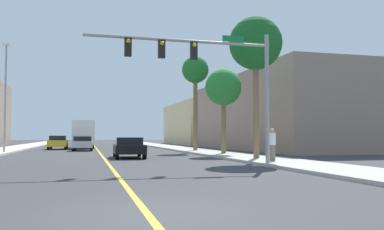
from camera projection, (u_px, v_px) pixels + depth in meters
The scene contains 17 objects.
ground at pixel (96, 148), 47.98m from camera, with size 192.00×192.00×0.00m, color #38383A.
sidewalk_left at pixel (16, 148), 45.72m from camera, with size 3.57×168.00×0.15m, color beige.
sidewalk_right at pixel (169, 147), 50.24m from camera, with size 3.57×168.00×0.15m, color #B2ADA3.
lane_marking_center at pixel (96, 148), 47.98m from camera, with size 0.16×144.00×0.01m, color yellow.
building_right_near at pixel (290, 114), 44.16m from camera, with size 14.07×27.03×7.69m, color gray.
building_right_far at pixel (212, 124), 70.19m from camera, with size 13.20×21.22×6.97m, color beige.
traffic_signal_mast at pixel (210, 66), 19.22m from camera, with size 8.95×0.36×6.35m.
street_lamp at pixel (5, 92), 32.93m from camera, with size 0.56×0.28×8.94m.
palm_near at pixel (255, 45), 24.16m from camera, with size 3.20×3.20×8.48m.
palm_mid at pixel (223, 88), 30.60m from camera, with size 2.78×2.78×6.40m.
palm_far at pixel (195, 72), 37.08m from camera, with size 2.47×2.47×8.64m.
car_gray at pixel (85, 141), 54.61m from camera, with size 1.91×4.38×1.41m.
car_yellow at pixel (58, 142), 43.42m from camera, with size 1.92×4.48×1.48m.
car_silver at pixel (83, 143), 39.30m from camera, with size 1.98×3.94×1.41m.
car_black at pixel (129, 147), 26.77m from camera, with size 2.04×4.56×1.36m.
delivery_truck at pixel (83, 134), 47.08m from camera, with size 2.42×7.86×3.16m.
pedestrian at pixel (272, 144), 21.43m from camera, with size 0.38×0.38×1.71m.
Camera 1 is at (-1.13, -7.45, 1.47)m, focal length 37.65 mm.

